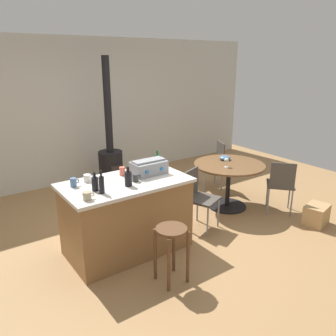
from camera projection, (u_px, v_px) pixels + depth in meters
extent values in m
plane|color=#A37A4C|center=(167.00, 228.00, 4.84)|extent=(8.80, 8.80, 0.00)
cube|color=beige|center=(86.00, 111.00, 6.50)|extent=(8.00, 0.10, 2.70)
cube|color=olive|center=(127.00, 218.00, 4.19)|extent=(1.45, 0.79, 0.87)
cube|color=beige|center=(126.00, 183.00, 4.05)|extent=(1.51, 0.85, 0.04)
cylinder|color=brown|center=(174.00, 247.00, 3.78)|extent=(0.04, 0.04, 0.60)
cylinder|color=brown|center=(155.00, 254.00, 3.64)|extent=(0.04, 0.04, 0.60)
cylinder|color=brown|center=(169.00, 265.00, 3.45)|extent=(0.04, 0.04, 0.60)
cylinder|color=brown|center=(188.00, 257.00, 3.59)|extent=(0.04, 0.04, 0.60)
cylinder|color=brown|center=(171.00, 229.00, 3.52)|extent=(0.33, 0.33, 0.03)
cylinder|color=black|center=(227.00, 206.00, 5.55)|extent=(0.61, 0.61, 0.02)
cylinder|color=black|center=(228.00, 186.00, 5.45)|extent=(0.07, 0.07, 0.70)
cylinder|color=brown|center=(229.00, 165.00, 5.34)|extent=(1.11, 1.11, 0.03)
cube|color=#47423D|center=(280.00, 184.00, 5.24)|extent=(0.56, 0.56, 0.03)
cube|color=#47423D|center=(283.00, 176.00, 5.00)|extent=(0.25, 0.29, 0.40)
cylinder|color=gray|center=(268.00, 202.00, 5.19)|extent=(0.02, 0.02, 0.44)
cylinder|color=gray|center=(291.00, 204.00, 5.12)|extent=(0.02, 0.02, 0.44)
cylinder|color=gray|center=(289.00, 195.00, 5.43)|extent=(0.02, 0.02, 0.44)
cylinder|color=gray|center=(267.00, 193.00, 5.51)|extent=(0.02, 0.02, 0.44)
cube|color=#47423D|center=(210.00, 164.00, 6.21)|extent=(0.52, 0.52, 0.03)
cube|color=#47423D|center=(221.00, 153.00, 6.19)|extent=(0.16, 0.34, 0.40)
cylinder|color=gray|center=(222.00, 179.00, 6.16)|extent=(0.02, 0.02, 0.45)
cylinder|color=gray|center=(215.00, 173.00, 6.48)|extent=(0.02, 0.02, 0.45)
cylinder|color=gray|center=(198.00, 174.00, 6.41)|extent=(0.02, 0.02, 0.45)
cylinder|color=gray|center=(204.00, 180.00, 6.09)|extent=(0.02, 0.02, 0.45)
cube|color=#47423D|center=(203.00, 199.00, 4.71)|extent=(0.52, 0.52, 0.03)
cube|color=#47423D|center=(191.00, 183.00, 4.75)|extent=(0.34, 0.15, 0.40)
cylinder|color=gray|center=(197.00, 207.00, 5.01)|extent=(0.02, 0.02, 0.43)
cylinder|color=gray|center=(186.00, 216.00, 4.74)|extent=(0.02, 0.02, 0.43)
cylinder|color=gray|center=(208.00, 222.00, 4.56)|extent=(0.02, 0.02, 0.43)
cylinder|color=gray|center=(218.00, 213.00, 4.83)|extent=(0.02, 0.02, 0.43)
cylinder|color=black|center=(112.00, 185.00, 6.39)|extent=(0.37, 0.37, 0.06)
cylinder|color=black|center=(111.00, 168.00, 6.29)|extent=(0.44, 0.44, 0.63)
cube|color=#2D2826|center=(117.00, 171.00, 6.11)|extent=(0.20, 0.02, 0.20)
cylinder|color=black|center=(108.00, 105.00, 5.93)|extent=(0.13, 0.13, 1.67)
cube|color=gray|center=(149.00, 168.00, 4.27)|extent=(0.43, 0.26, 0.16)
cube|color=gray|center=(149.00, 161.00, 4.24)|extent=(0.41, 0.15, 0.02)
cube|color=blue|center=(147.00, 172.00, 4.11)|extent=(0.04, 0.01, 0.04)
cube|color=blue|center=(162.00, 169.00, 4.23)|extent=(0.04, 0.01, 0.04)
cylinder|color=black|center=(128.00, 179.00, 3.87)|extent=(0.08, 0.08, 0.17)
cylinder|color=black|center=(128.00, 169.00, 3.83)|extent=(0.03, 0.03, 0.06)
cylinder|color=black|center=(102.00, 185.00, 3.65)|extent=(0.06, 0.06, 0.19)
cylinder|color=black|center=(101.00, 174.00, 3.61)|extent=(0.02, 0.02, 0.07)
cylinder|color=black|center=(95.00, 184.00, 3.73)|extent=(0.07, 0.07, 0.15)
cylinder|color=black|center=(94.00, 175.00, 3.70)|extent=(0.03, 0.03, 0.06)
cylinder|color=#194C23|center=(157.00, 160.00, 4.58)|extent=(0.07, 0.07, 0.16)
cylinder|color=#194C23|center=(157.00, 153.00, 4.55)|extent=(0.03, 0.03, 0.06)
cylinder|color=#DB6651|center=(122.00, 171.00, 4.23)|extent=(0.07, 0.07, 0.11)
torus|color=#DB6651|center=(126.00, 170.00, 4.26)|extent=(0.05, 0.01, 0.05)
cylinder|color=#383838|center=(135.00, 178.00, 4.02)|extent=(0.08, 0.08, 0.09)
torus|color=#383838|center=(139.00, 177.00, 4.05)|extent=(0.05, 0.01, 0.05)
cylinder|color=white|center=(87.00, 178.00, 4.01)|extent=(0.09, 0.09, 0.09)
torus|color=white|center=(91.00, 177.00, 4.04)|extent=(0.05, 0.01, 0.05)
cylinder|color=tan|center=(87.00, 196.00, 3.49)|extent=(0.09, 0.09, 0.09)
torus|color=tan|center=(92.00, 194.00, 3.52)|extent=(0.05, 0.01, 0.05)
cylinder|color=#4C7099|center=(73.00, 182.00, 3.85)|extent=(0.07, 0.07, 0.10)
torus|color=#4C7099|center=(77.00, 181.00, 3.88)|extent=(0.05, 0.01, 0.05)
cylinder|color=silver|center=(226.00, 167.00, 5.17)|extent=(0.06, 0.06, 0.00)
cylinder|color=silver|center=(226.00, 164.00, 5.16)|extent=(0.01, 0.01, 0.08)
ellipsoid|color=silver|center=(227.00, 160.00, 5.14)|extent=(0.07, 0.07, 0.06)
ellipsoid|color=#4C7099|center=(225.00, 158.00, 5.53)|extent=(0.18, 0.18, 0.07)
cube|color=tan|center=(316.00, 215.00, 4.93)|extent=(0.43, 0.36, 0.29)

